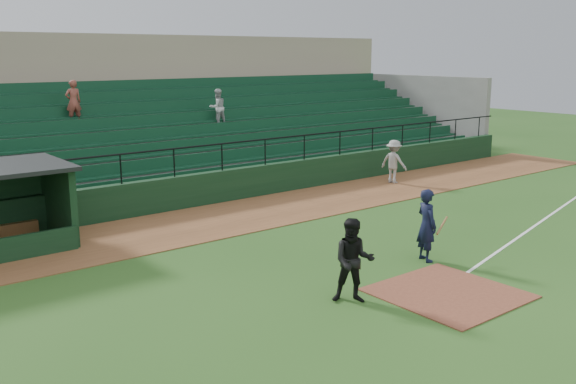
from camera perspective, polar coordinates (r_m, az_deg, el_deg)
ground at (r=16.02m, az=11.32°, el=-7.91°), size 90.00×90.00×0.00m
warning_track at (r=21.77m, az=-4.93°, el=-2.24°), size 40.00×4.00×0.03m
home_plate_dirt at (r=15.44m, az=14.18°, el=-8.79°), size 3.00×3.00×0.03m
foul_line at (r=23.04m, az=22.00°, el=-2.31°), size 17.49×4.44×0.01m
stadium_structure at (r=28.68m, az=-14.49°, el=5.61°), size 38.00×13.08×6.40m
batter_at_plate at (r=17.39m, az=12.35°, el=-2.92°), size 1.12×0.82×1.98m
umpire at (r=14.27m, az=5.91°, el=-6.17°), size 1.19×1.17×1.94m
runner at (r=27.49m, az=9.48°, el=2.72°), size 0.92×1.31×1.85m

